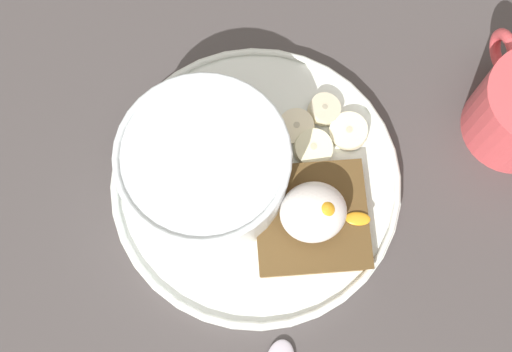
% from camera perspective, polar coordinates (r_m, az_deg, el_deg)
% --- Properties ---
extents(ground_plane, '(1.20, 1.20, 0.02)m').
position_cam_1_polar(ground_plane, '(0.66, -0.00, -0.94)').
color(ground_plane, '#474141').
rests_on(ground_plane, ground).
extents(plate, '(0.26, 0.26, 0.02)m').
position_cam_1_polar(plate, '(0.64, -0.00, -0.53)').
color(plate, white).
rests_on(plate, ground_plane).
extents(oatmeal_bowl, '(0.15, 0.15, 0.07)m').
position_cam_1_polar(oatmeal_bowl, '(0.61, -4.10, 0.71)').
color(oatmeal_bowl, white).
rests_on(oatmeal_bowl, plate).
extents(toast_slice, '(0.11, 0.11, 0.02)m').
position_cam_1_polar(toast_slice, '(0.62, 4.44, -3.37)').
color(toast_slice, brown).
rests_on(toast_slice, plate).
extents(poached_egg, '(0.08, 0.05, 0.04)m').
position_cam_1_polar(poached_egg, '(0.60, 4.71, -2.89)').
color(poached_egg, white).
rests_on(poached_egg, toast_slice).
extents(banana_slice_front, '(0.04, 0.04, 0.01)m').
position_cam_1_polar(banana_slice_front, '(0.65, 3.25, 3.98)').
color(banana_slice_front, '#F9EBC6').
rests_on(banana_slice_front, plate).
extents(banana_slice_left, '(0.04, 0.04, 0.02)m').
position_cam_1_polar(banana_slice_left, '(0.65, 7.44, 3.58)').
color(banana_slice_left, '#F1E6C0').
rests_on(banana_slice_left, plate).
extents(banana_slice_back, '(0.04, 0.05, 0.02)m').
position_cam_1_polar(banana_slice_back, '(0.64, 4.59, 2.23)').
color(banana_slice_back, '#F4EFC1').
rests_on(banana_slice_back, plate).
extents(banana_slice_right, '(0.03, 0.03, 0.02)m').
position_cam_1_polar(banana_slice_right, '(0.65, 5.48, 5.33)').
color(banana_slice_right, beige).
rests_on(banana_slice_right, plate).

